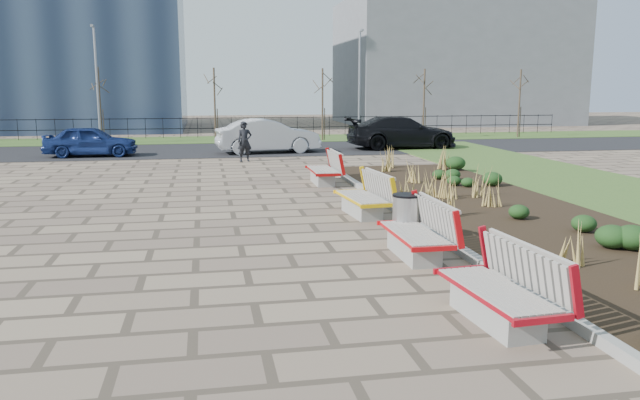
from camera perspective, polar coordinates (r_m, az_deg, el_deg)
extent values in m
plane|color=#7B6955|center=(8.95, -6.03, -9.40)|extent=(120.00, 120.00, 0.00)
cube|color=black|center=(15.35, 16.29, -1.23)|extent=(4.50, 18.00, 0.10)
cube|color=gray|center=(14.46, 8.01, -1.51)|extent=(0.16, 18.00, 0.15)
cube|color=#33511E|center=(36.54, -9.55, 5.46)|extent=(80.00, 5.00, 0.04)
cube|color=black|center=(30.56, -9.33, 4.53)|extent=(80.00, 7.00, 0.02)
cylinder|color=#B2B2B7|center=(12.22, 7.89, -1.77)|extent=(0.54, 0.54, 0.95)
imported|color=black|center=(25.69, -6.91, 5.33)|extent=(0.66, 0.49, 1.63)
imported|color=navy|center=(29.06, -20.23, 5.08)|extent=(3.92, 1.61, 1.33)
imported|color=#ACAEB4|center=(28.91, -4.79, 5.87)|extent=(4.85, 2.14, 1.55)
imported|color=black|center=(31.10, 7.49, 6.15)|extent=(5.48, 2.37, 1.57)
cube|color=slate|center=(54.50, 12.01, 12.17)|extent=(18.00, 12.00, 10.00)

